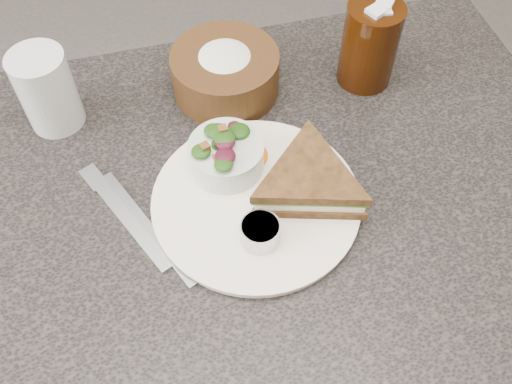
{
  "coord_description": "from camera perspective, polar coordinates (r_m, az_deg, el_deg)",
  "views": [
    {
      "loc": [
        -0.12,
        -0.46,
        1.42
      ],
      "look_at": [
        -0.01,
        -0.02,
        0.78
      ],
      "focal_mm": 40.0,
      "sensor_mm": 36.0,
      "label": 1
    }
  ],
  "objects": [
    {
      "name": "orange_wedge",
      "position": [
        0.83,
        -0.96,
        4.24
      ],
      "size": [
        0.09,
        0.09,
        0.03
      ],
      "primitive_type": "cone",
      "rotation": [
        0.0,
        0.0,
        0.92
      ],
      "color": "#FF6A06",
      "rests_on": "dinner_plate"
    },
    {
      "name": "knife",
      "position": [
        0.8,
        -10.79,
        -3.46
      ],
      "size": [
        0.1,
        0.21,
        0.0
      ],
      "primitive_type": "cube",
      "rotation": [
        0.0,
        0.0,
        0.41
      ],
      "color": "#959AA4",
      "rests_on": "dining_table"
    },
    {
      "name": "fork",
      "position": [
        0.81,
        -12.59,
        -2.88
      ],
      "size": [
        0.1,
        0.18,
        0.01
      ],
      "primitive_type": "cube",
      "rotation": [
        0.0,
        0.0,
        0.43
      ],
      "color": "#A4ABB5",
      "rests_on": "dining_table"
    },
    {
      "name": "sandwich",
      "position": [
        0.79,
        5.3,
        1.06
      ],
      "size": [
        0.23,
        0.23,
        0.05
      ],
      "primitive_type": null,
      "rotation": [
        0.0,
        0.0,
        -0.29
      ],
      "color": "brown",
      "rests_on": "dinner_plate"
    },
    {
      "name": "dining_table",
      "position": [
        1.15,
        0.16,
        -10.77
      ],
      "size": [
        1.0,
        0.7,
        0.75
      ],
      "primitive_type": "cube",
      "color": "black",
      "rests_on": "floor"
    },
    {
      "name": "water_glass",
      "position": [
        0.92,
        -20.17,
        9.52
      ],
      "size": [
        0.1,
        0.1,
        0.13
      ],
      "primitive_type": "cylinder",
      "rotation": [
        0.0,
        0.0,
        0.23
      ],
      "color": "silver",
      "rests_on": "dining_table"
    },
    {
      "name": "bread_basket",
      "position": [
        0.92,
        -3.12,
        12.38
      ],
      "size": [
        0.21,
        0.21,
        0.1
      ],
      "primitive_type": null,
      "rotation": [
        0.0,
        0.0,
        -0.24
      ],
      "color": "#4B2D15",
      "rests_on": "dining_table"
    },
    {
      "name": "salad_bowl",
      "position": [
        0.81,
        -3.02,
        4.02
      ],
      "size": [
        0.12,
        0.12,
        0.06
      ],
      "primitive_type": null,
      "rotation": [
        0.0,
        0.0,
        -0.14
      ],
      "color": "silver",
      "rests_on": "dinner_plate"
    },
    {
      "name": "cola_glass",
      "position": [
        0.94,
        11.35,
        14.53
      ],
      "size": [
        0.11,
        0.11,
        0.15
      ],
      "primitive_type": null,
      "rotation": [
        0.0,
        0.0,
        -0.21
      ],
      "color": "black",
      "rests_on": "dining_table"
    },
    {
      "name": "dinner_plate",
      "position": [
        0.8,
        -0.0,
        -0.97
      ],
      "size": [
        0.29,
        0.29,
        0.01
      ],
      "primitive_type": "cylinder",
      "color": "white",
      "rests_on": "dining_table"
    },
    {
      "name": "floor",
      "position": [
        1.5,
        0.13,
        -16.67
      ],
      "size": [
        6.0,
        6.0,
        0.0
      ],
      "primitive_type": "plane",
      "color": "#504E4B",
      "rests_on": "ground"
    },
    {
      "name": "dressing_ramekin",
      "position": [
        0.75,
        0.42,
        -4.05
      ],
      "size": [
        0.07,
        0.07,
        0.03
      ],
      "primitive_type": "cylinder",
      "rotation": [
        0.0,
        0.0,
        -0.34
      ],
      "color": "#B3B5B8",
      "rests_on": "dinner_plate"
    }
  ]
}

